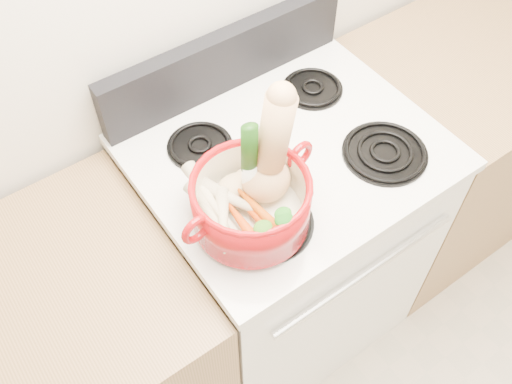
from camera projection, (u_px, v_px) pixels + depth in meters
stove_body at (283, 247)px, 1.89m from camera, size 0.76×0.65×0.92m
cooktop at (289, 152)px, 1.51m from camera, size 0.78×0.67×0.03m
control_backsplash at (225, 61)px, 1.58m from camera, size 0.76×0.05×0.18m
oven_handle at (367, 273)px, 1.47m from camera, size 0.60×0.02×0.02m
counter_right at (496, 116)px, 2.27m from camera, size 1.36×0.65×0.90m
burner_front_left at (267, 222)px, 1.35m from camera, size 0.22×0.22×0.02m
burner_front_right at (385, 152)px, 1.48m from camera, size 0.22×0.22×0.02m
burner_back_left at (200, 145)px, 1.50m from camera, size 0.17×0.17×0.02m
burner_back_right at (313, 88)px, 1.63m from camera, size 0.17×0.17×0.02m
dutch_oven at (251, 202)px, 1.29m from camera, size 0.30×0.30×0.13m
pot_handle_left at (196, 229)px, 1.19m from camera, size 0.08×0.03×0.08m
pot_handle_right at (300, 155)px, 1.31m from camera, size 0.08×0.03×0.08m
squash at (270, 150)px, 1.24m from camera, size 0.17×0.14×0.31m
leek at (249, 162)px, 1.25m from camera, size 0.05×0.06×0.25m
ginger at (235, 186)px, 1.33m from camera, size 0.09×0.07×0.05m
parsnip_0 at (222, 218)px, 1.28m from camera, size 0.07×0.24×0.06m
parsnip_1 at (213, 216)px, 1.28m from camera, size 0.06×0.19×0.06m
parsnip_2 at (234, 199)px, 1.29m from camera, size 0.14×0.20×0.06m
parsnip_3 at (223, 220)px, 1.26m from camera, size 0.11×0.15×0.05m
parsnip_4 at (208, 195)px, 1.29m from camera, size 0.05×0.19×0.05m
carrot_0 at (259, 220)px, 1.28m from camera, size 0.05×0.17×0.05m
carrot_1 at (243, 225)px, 1.27m from camera, size 0.04×0.16×0.05m
carrot_2 at (258, 210)px, 1.28m from camera, size 0.04×0.16×0.04m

